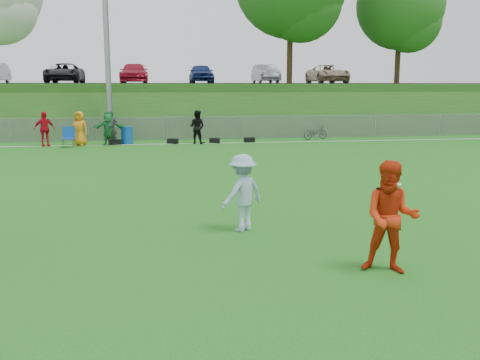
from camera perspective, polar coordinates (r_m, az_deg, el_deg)
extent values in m
plane|color=#225A13|center=(9.80, -5.26, -7.53)|extent=(120.00, 120.00, 0.00)
cube|color=white|center=(27.49, -7.80, 3.83)|extent=(60.00, 0.10, 0.01)
cube|color=gray|center=(29.43, -7.92, 5.40)|extent=(58.00, 0.02, 1.20)
cube|color=gray|center=(29.38, -7.95, 6.66)|extent=(58.00, 0.04, 0.04)
cylinder|color=gray|center=(30.37, -14.09, 15.55)|extent=(0.30, 0.30, 12.00)
cube|color=#1D5016|center=(40.36, -8.29, 7.92)|extent=(120.00, 18.00, 3.00)
cube|color=black|center=(42.33, -8.39, 10.11)|extent=(120.00, 12.00, 0.10)
cylinder|color=black|center=(35.16, 5.39, 17.06)|extent=(0.36, 0.36, 8.50)
sphere|color=#1C5216|center=(35.14, 6.54, 18.45)|extent=(5.10, 5.10, 5.10)
cylinder|color=black|center=(39.18, 16.60, 14.87)|extent=(0.36, 0.36, 7.00)
sphere|color=#1C5216|center=(39.38, 16.74, 17.41)|extent=(5.88, 5.88, 5.88)
sphere|color=#1C5216|center=(39.24, 17.67, 15.84)|extent=(4.20, 4.20, 4.20)
imported|color=black|center=(41.83, -18.20, 10.78)|extent=(2.39, 5.18, 1.44)
imported|color=maroon|center=(41.36, -11.22, 11.10)|extent=(2.02, 4.96, 1.44)
imported|color=navy|center=(41.49, -4.17, 11.26)|extent=(1.70, 4.23, 1.44)
imported|color=gray|center=(42.22, 2.74, 11.25)|extent=(1.52, 4.37, 1.44)
imported|color=tan|center=(43.51, 9.32, 11.10)|extent=(2.39, 5.18, 1.44)
imported|color=red|center=(27.92, -20.15, 5.14)|extent=(1.08, 0.79, 1.69)
imported|color=orange|center=(27.65, -16.73, 5.29)|extent=(0.96, 0.79, 1.69)
imported|color=#217E3C|center=(27.50, -13.82, 5.40)|extent=(1.61, 0.63, 1.69)
imported|color=#2A2A2C|center=(27.49, -13.56, 5.41)|extent=(0.68, 0.51, 1.69)
imported|color=black|center=(27.49, -4.60, 5.66)|extent=(1.03, 0.97, 1.69)
cube|color=black|center=(27.64, -13.14, 3.96)|extent=(0.58, 0.34, 0.26)
cube|color=black|center=(27.58, -7.20, 4.13)|extent=(0.60, 0.42, 0.26)
cube|color=black|center=(27.74, -2.73, 4.23)|extent=(0.58, 0.35, 0.26)
cube|color=black|center=(28.00, 1.01, 4.29)|extent=(0.56, 0.30, 0.26)
imported|color=red|center=(8.78, 15.82, -3.86)|extent=(1.08, 0.99, 1.80)
imported|color=#94B4CD|center=(10.90, 0.26, -1.37)|extent=(1.18, 1.06, 1.59)
cylinder|color=silver|center=(12.34, 16.29, -0.43)|extent=(0.24, 0.24, 0.02)
cylinder|color=#0E439E|center=(27.90, -11.97, 4.70)|extent=(0.63, 0.63, 0.88)
cube|color=#0F48AA|center=(26.96, -17.86, 4.25)|extent=(0.57, 0.57, 0.05)
cube|color=#0F48AA|center=(27.20, -17.82, 4.88)|extent=(0.55, 0.06, 0.55)
imported|color=#2C2C2F|center=(29.75, 8.05, 5.06)|extent=(1.60, 0.97, 0.79)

